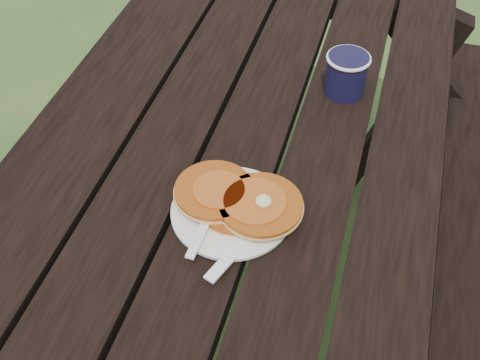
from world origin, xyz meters
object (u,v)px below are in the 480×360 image
(plate, at_px, (232,212))
(pancake_stack, at_px, (239,200))
(picnic_table, at_px, (252,240))
(coffee_cup, at_px, (347,72))

(plate, xyz_separation_m, pancake_stack, (0.01, 0.01, 0.02))
(plate, bearing_deg, picnic_table, 95.92)
(picnic_table, bearing_deg, pancake_stack, -81.55)
(picnic_table, height_order, coffee_cup, coffee_cup)
(pancake_stack, bearing_deg, coffee_cup, 72.12)
(pancake_stack, xyz_separation_m, coffee_cup, (0.12, 0.38, 0.03))
(picnic_table, height_order, plate, plate)
(pancake_stack, bearing_deg, picnic_table, 98.45)
(plate, xyz_separation_m, coffee_cup, (0.13, 0.39, 0.05))
(picnic_table, distance_m, pancake_stack, 0.47)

